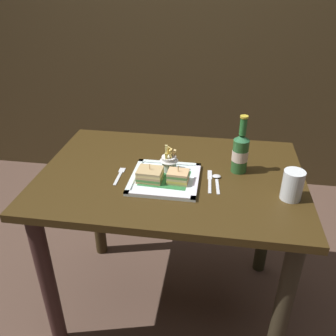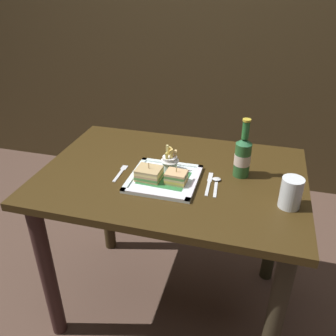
{
  "view_description": "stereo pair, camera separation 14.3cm",
  "coord_description": "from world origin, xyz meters",
  "px_view_note": "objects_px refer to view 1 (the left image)",
  "views": [
    {
      "loc": [
        0.18,
        -1.26,
        1.52
      ],
      "look_at": [
        -0.01,
        -0.03,
        0.82
      ],
      "focal_mm": 37.7,
      "sensor_mm": 36.0,
      "label": 1
    },
    {
      "loc": [
        0.32,
        -1.23,
        1.52
      ],
      "look_at": [
        -0.01,
        -0.03,
        0.82
      ],
      "focal_mm": 37.7,
      "sensor_mm": 36.0,
      "label": 2
    }
  ],
  "objects_px": {
    "sandwich_half_left": "(150,175)",
    "spoon": "(217,179)",
    "beer_bottle": "(240,152)",
    "water_glass": "(292,187)",
    "sandwich_half_right": "(178,177)",
    "square_plate": "(165,179)",
    "fries_cup": "(169,161)",
    "fork": "(120,175)",
    "knife": "(210,180)",
    "dining_table": "(171,201)"
  },
  "relations": [
    {
      "from": "sandwich_half_left",
      "to": "spoon",
      "type": "height_order",
      "value": "sandwich_half_left"
    },
    {
      "from": "beer_bottle",
      "to": "water_glass",
      "type": "bearing_deg",
      "value": -43.57
    },
    {
      "from": "sandwich_half_right",
      "to": "beer_bottle",
      "type": "xyz_separation_m",
      "value": [
        0.24,
        0.14,
        0.06
      ]
    },
    {
      "from": "square_plate",
      "to": "spoon",
      "type": "xyz_separation_m",
      "value": [
        0.21,
        0.03,
        -0.0
      ]
    },
    {
      "from": "sandwich_half_right",
      "to": "water_glass",
      "type": "distance_m",
      "value": 0.43
    },
    {
      "from": "fries_cup",
      "to": "water_glass",
      "type": "height_order",
      "value": "fries_cup"
    },
    {
      "from": "square_plate",
      "to": "spoon",
      "type": "relative_size",
      "value": 1.93
    },
    {
      "from": "fries_cup",
      "to": "fork",
      "type": "relative_size",
      "value": 0.84
    },
    {
      "from": "sandwich_half_left",
      "to": "knife",
      "type": "bearing_deg",
      "value": 11.26
    },
    {
      "from": "dining_table",
      "to": "fork",
      "type": "relative_size",
      "value": 7.96
    },
    {
      "from": "dining_table",
      "to": "beer_bottle",
      "type": "height_order",
      "value": "beer_bottle"
    },
    {
      "from": "sandwich_half_left",
      "to": "sandwich_half_right",
      "type": "xyz_separation_m",
      "value": [
        0.11,
        0.0,
        0.0
      ]
    },
    {
      "from": "fries_cup",
      "to": "dining_table",
      "type": "bearing_deg",
      "value": 9.15
    },
    {
      "from": "water_glass",
      "to": "fork",
      "type": "height_order",
      "value": "water_glass"
    },
    {
      "from": "fork",
      "to": "spoon",
      "type": "height_order",
      "value": "spoon"
    },
    {
      "from": "spoon",
      "to": "sandwich_half_left",
      "type": "bearing_deg",
      "value": -168.3
    },
    {
      "from": "knife",
      "to": "spoon",
      "type": "relative_size",
      "value": 1.24
    },
    {
      "from": "beer_bottle",
      "to": "fork",
      "type": "bearing_deg",
      "value": -166.98
    },
    {
      "from": "fries_cup",
      "to": "water_glass",
      "type": "bearing_deg",
      "value": -13.95
    },
    {
      "from": "beer_bottle",
      "to": "fork",
      "type": "relative_size",
      "value": 1.8
    },
    {
      "from": "fork",
      "to": "spoon",
      "type": "distance_m",
      "value": 0.4
    },
    {
      "from": "square_plate",
      "to": "sandwich_half_right",
      "type": "xyz_separation_m",
      "value": [
        0.06,
        -0.02,
        0.03
      ]
    },
    {
      "from": "fries_cup",
      "to": "square_plate",
      "type": "bearing_deg",
      "value": -96.54
    },
    {
      "from": "beer_bottle",
      "to": "sandwich_half_right",
      "type": "bearing_deg",
      "value": -148.98
    },
    {
      "from": "square_plate",
      "to": "beer_bottle",
      "type": "distance_m",
      "value": 0.33
    },
    {
      "from": "sandwich_half_left",
      "to": "water_glass",
      "type": "distance_m",
      "value": 0.54
    },
    {
      "from": "dining_table",
      "to": "fork",
      "type": "bearing_deg",
      "value": -165.34
    },
    {
      "from": "square_plate",
      "to": "sandwich_half_right",
      "type": "relative_size",
      "value": 3.22
    },
    {
      "from": "sandwich_half_left",
      "to": "beer_bottle",
      "type": "xyz_separation_m",
      "value": [
        0.35,
        0.14,
        0.06
      ]
    },
    {
      "from": "water_glass",
      "to": "fries_cup",
      "type": "bearing_deg",
      "value": 166.05
    },
    {
      "from": "spoon",
      "to": "fries_cup",
      "type": "bearing_deg",
      "value": 171.63
    },
    {
      "from": "fries_cup",
      "to": "knife",
      "type": "xyz_separation_m",
      "value": [
        0.17,
        -0.04,
        -0.06
      ]
    },
    {
      "from": "sandwich_half_right",
      "to": "beer_bottle",
      "type": "bearing_deg",
      "value": 31.02
    },
    {
      "from": "sandwich_half_right",
      "to": "water_glass",
      "type": "bearing_deg",
      "value": -4.53
    },
    {
      "from": "dining_table",
      "to": "fork",
      "type": "height_order",
      "value": "fork"
    },
    {
      "from": "dining_table",
      "to": "sandwich_half_right",
      "type": "relative_size",
      "value": 12.94
    },
    {
      "from": "square_plate",
      "to": "beer_bottle",
      "type": "height_order",
      "value": "beer_bottle"
    },
    {
      "from": "sandwich_half_right",
      "to": "knife",
      "type": "distance_m",
      "value": 0.14
    },
    {
      "from": "sandwich_half_left",
      "to": "fork",
      "type": "height_order",
      "value": "sandwich_half_left"
    },
    {
      "from": "knife",
      "to": "fork",
      "type": "bearing_deg",
      "value": -177.56
    },
    {
      "from": "sandwich_half_left",
      "to": "fries_cup",
      "type": "xyz_separation_m",
      "value": [
        0.06,
        0.08,
        0.02
      ]
    },
    {
      "from": "spoon",
      "to": "beer_bottle",
      "type": "bearing_deg",
      "value": 45.51
    },
    {
      "from": "sandwich_half_left",
      "to": "fries_cup",
      "type": "bearing_deg",
      "value": 52.95
    },
    {
      "from": "fork",
      "to": "sandwich_half_right",
      "type": "bearing_deg",
      "value": -7.15
    },
    {
      "from": "beer_bottle",
      "to": "square_plate",
      "type": "bearing_deg",
      "value": -157.35
    },
    {
      "from": "knife",
      "to": "fries_cup",
      "type": "bearing_deg",
      "value": 167.85
    },
    {
      "from": "dining_table",
      "to": "fork",
      "type": "xyz_separation_m",
      "value": [
        -0.21,
        -0.05,
        0.15
      ]
    },
    {
      "from": "dining_table",
      "to": "square_plate",
      "type": "bearing_deg",
      "value": -103.9
    },
    {
      "from": "sandwich_half_right",
      "to": "fork",
      "type": "distance_m",
      "value": 0.25
    },
    {
      "from": "square_plate",
      "to": "water_glass",
      "type": "bearing_deg",
      "value": -6.42
    }
  ]
}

